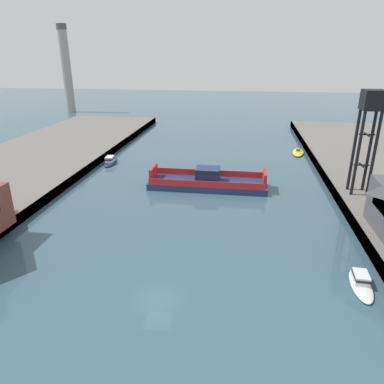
{
  "coord_description": "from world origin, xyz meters",
  "views": [
    {
      "loc": [
        7.17,
        -26.74,
        21.59
      ],
      "look_at": [
        0.0,
        22.91,
        2.0
      ],
      "focal_mm": 33.32,
      "sensor_mm": 36.0,
      "label": 1
    }
  ],
  "objects_px": {
    "moored_boat_near_left": "(298,152)",
    "crane_tower": "(370,116)",
    "chain_ferry": "(208,182)",
    "moored_boat_near_right": "(110,161)",
    "moored_boat_mid_left": "(361,282)",
    "smokestack_distant_a": "(66,67)"
  },
  "relations": [
    {
      "from": "chain_ferry",
      "to": "moored_boat_mid_left",
      "type": "xyz_separation_m",
      "value": [
        17.9,
        -25.6,
        -0.6
      ]
    },
    {
      "from": "moored_boat_mid_left",
      "to": "crane_tower",
      "type": "relative_size",
      "value": 0.39
    },
    {
      "from": "moored_boat_near_right",
      "to": "smokestack_distant_a",
      "type": "height_order",
      "value": "smokestack_distant_a"
    },
    {
      "from": "moored_boat_near_right",
      "to": "moored_boat_mid_left",
      "type": "xyz_separation_m",
      "value": [
        39.57,
        -36.92,
        -0.13
      ]
    },
    {
      "from": "moored_boat_near_left",
      "to": "crane_tower",
      "type": "relative_size",
      "value": 0.51
    },
    {
      "from": "chain_ferry",
      "to": "moored_boat_near_left",
      "type": "bearing_deg",
      "value": 53.99
    },
    {
      "from": "moored_boat_near_right",
      "to": "moored_boat_mid_left",
      "type": "relative_size",
      "value": 1.18
    },
    {
      "from": "moored_boat_near_right",
      "to": "crane_tower",
      "type": "height_order",
      "value": "crane_tower"
    },
    {
      "from": "moored_boat_mid_left",
      "to": "smokestack_distant_a",
      "type": "bearing_deg",
      "value": 127.92
    },
    {
      "from": "moored_boat_near_left",
      "to": "smokestack_distant_a",
      "type": "height_order",
      "value": "smokestack_distant_a"
    },
    {
      "from": "moored_boat_near_left",
      "to": "moored_boat_mid_left",
      "type": "height_order",
      "value": "moored_boat_mid_left"
    },
    {
      "from": "crane_tower",
      "to": "smokestack_distant_a",
      "type": "bearing_deg",
      "value": 137.04
    },
    {
      "from": "moored_boat_mid_left",
      "to": "smokestack_distant_a",
      "type": "height_order",
      "value": "smokestack_distant_a"
    },
    {
      "from": "chain_ferry",
      "to": "moored_boat_near_right",
      "type": "bearing_deg",
      "value": 152.4
    },
    {
      "from": "moored_boat_near_left",
      "to": "chain_ferry",
      "type": "bearing_deg",
      "value": -126.01
    },
    {
      "from": "moored_boat_near_left",
      "to": "moored_boat_near_right",
      "type": "bearing_deg",
      "value": -160.73
    },
    {
      "from": "chain_ferry",
      "to": "crane_tower",
      "type": "height_order",
      "value": "crane_tower"
    },
    {
      "from": "moored_boat_near_left",
      "to": "smokestack_distant_a",
      "type": "distance_m",
      "value": 96.83
    },
    {
      "from": "chain_ferry",
      "to": "crane_tower",
      "type": "distance_m",
      "value": 26.56
    },
    {
      "from": "moored_boat_near_left",
      "to": "moored_boat_near_right",
      "type": "relative_size",
      "value": 1.1
    },
    {
      "from": "moored_boat_mid_left",
      "to": "crane_tower",
      "type": "height_order",
      "value": "crane_tower"
    },
    {
      "from": "moored_boat_near_left",
      "to": "moored_boat_near_right",
      "type": "distance_m",
      "value": 42.47
    }
  ]
}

